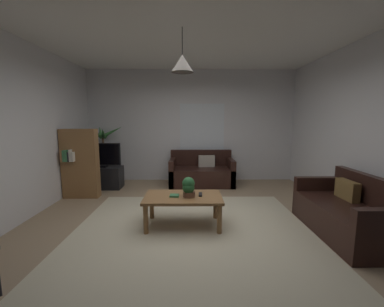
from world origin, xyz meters
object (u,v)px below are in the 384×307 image
(coffee_table, at_px, (183,200))
(tv, at_px, (101,155))
(potted_plant_on_table, at_px, (189,187))
(potted_palm_corner, at_px, (104,156))
(couch_right_side, at_px, (348,215))
(tv_stand, at_px, (102,177))
(couch_under_window, at_px, (202,173))
(remote_on_table_0, at_px, (200,194))
(book_on_table_0, at_px, (174,196))
(bookshelf_corner, at_px, (80,163))
(pendant_lamp, at_px, (182,63))

(coffee_table, height_order, tv, tv)
(potted_plant_on_table, height_order, potted_palm_corner, potted_palm_corner)
(couch_right_side, xyz_separation_m, potted_palm_corner, (-4.34, 2.75, 0.41))
(tv_stand, bearing_deg, couch_under_window, 7.01)
(tv_stand, xyz_separation_m, tv, (-0.00, -0.02, 0.53))
(couch_under_window, distance_m, tv, 2.40)
(tv, bearing_deg, potted_palm_corner, 102.49)
(coffee_table, distance_m, potted_palm_corner, 3.22)
(remote_on_table_0, bearing_deg, potted_plant_on_table, -152.47)
(couch_under_window, height_order, remote_on_table_0, couch_under_window)
(couch_under_window, distance_m, coffee_table, 2.33)
(potted_palm_corner, bearing_deg, tv_stand, -76.94)
(potted_plant_on_table, xyz_separation_m, tv_stand, (-2.02, 2.05, -0.36))
(book_on_table_0, relative_size, bookshelf_corner, 0.10)
(tv, distance_m, pendant_lamp, 3.19)
(coffee_table, distance_m, book_on_table_0, 0.15)
(book_on_table_0, relative_size, tv_stand, 0.15)
(tv, height_order, bookshelf_corner, bookshelf_corner)
(tv, relative_size, bookshelf_corner, 0.64)
(coffee_table, bearing_deg, couch_under_window, 80.50)
(couch_right_side, height_order, tv, tv)
(bookshelf_corner, bearing_deg, couch_under_window, 20.82)
(couch_right_side, xyz_separation_m, tv, (-4.23, 2.28, 0.51))
(coffee_table, height_order, bookshelf_corner, bookshelf_corner)
(couch_under_window, bearing_deg, pendant_lamp, -99.50)
(potted_palm_corner, xyz_separation_m, bookshelf_corner, (-0.08, -1.12, 0.02))
(remote_on_table_0, height_order, potted_palm_corner, potted_palm_corner)
(coffee_table, xyz_separation_m, pendant_lamp, (0.00, -0.00, 1.96))
(coffee_table, height_order, book_on_table_0, book_on_table_0)
(couch_under_window, distance_m, couch_right_side, 3.22)
(couch_right_side, distance_m, potted_palm_corner, 5.15)
(couch_right_side, bearing_deg, coffee_table, -97.17)
(couch_right_side, height_order, bookshelf_corner, bookshelf_corner)
(bookshelf_corner, bearing_deg, couch_right_side, -20.29)
(couch_under_window, xyz_separation_m, tv_stand, (-2.32, -0.29, -0.03))
(couch_under_window, height_order, tv_stand, couch_under_window)
(pendant_lamp, bearing_deg, book_on_table_0, -169.33)
(coffee_table, height_order, remote_on_table_0, remote_on_table_0)
(couch_under_window, distance_m, book_on_table_0, 2.39)
(tv_stand, bearing_deg, potted_palm_corner, 103.06)
(couch_right_side, distance_m, remote_on_table_0, 2.07)
(couch_under_window, relative_size, coffee_table, 1.34)
(pendant_lamp, bearing_deg, couch_right_side, -7.17)
(potted_plant_on_table, distance_m, pendant_lamp, 1.74)
(book_on_table_0, bearing_deg, tv, 131.94)
(tv_stand, xyz_separation_m, potted_palm_corner, (-0.10, 0.45, 0.44))
(remote_on_table_0, bearing_deg, pendant_lamp, -168.33)
(potted_plant_on_table, height_order, bookshelf_corner, bookshelf_corner)
(book_on_table_0, bearing_deg, coffee_table, 10.67)
(bookshelf_corner, relative_size, pendant_lamp, 2.37)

